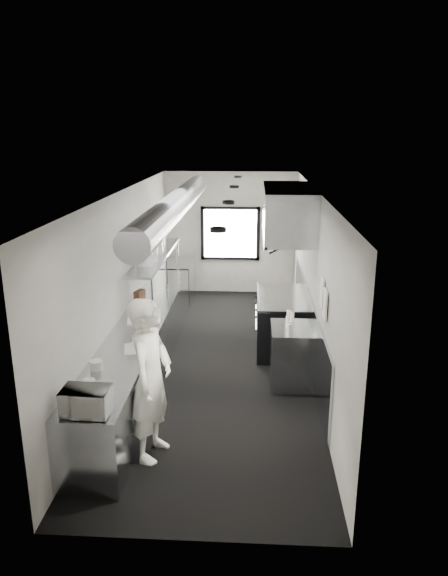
# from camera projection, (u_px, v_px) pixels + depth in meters

# --- Properties ---
(floor) EXTENTS (3.00, 8.00, 0.01)m
(floor) POSITION_uv_depth(u_px,v_px,m) (219.00, 362.00, 8.80)
(floor) COLOR black
(floor) RESTS_ON ground
(ceiling) EXTENTS (3.00, 8.00, 0.01)m
(ceiling) POSITION_uv_depth(u_px,v_px,m) (218.00, 192.00, 8.00)
(ceiling) COLOR beige
(ceiling) RESTS_ON wall_back
(wall_back) EXTENTS (3.00, 0.02, 2.80)m
(wall_back) POSITION_uv_depth(u_px,v_px,m) (230.00, 233.00, 12.22)
(wall_back) COLOR beige
(wall_back) RESTS_ON floor
(wall_front) EXTENTS (3.00, 0.02, 2.80)m
(wall_front) POSITION_uv_depth(u_px,v_px,m) (187.00, 407.00, 4.57)
(wall_front) COLOR beige
(wall_front) RESTS_ON floor
(wall_left) EXTENTS (0.02, 8.00, 2.80)m
(wall_left) POSITION_uv_depth(u_px,v_px,m) (125.00, 279.00, 8.48)
(wall_left) COLOR beige
(wall_left) RESTS_ON floor
(wall_right) EXTENTS (0.02, 8.00, 2.80)m
(wall_right) POSITION_uv_depth(u_px,v_px,m) (314.00, 282.00, 8.32)
(wall_right) COLOR beige
(wall_right) RESTS_ON floor
(wall_cladding) EXTENTS (0.03, 5.50, 1.10)m
(wall_cladding) POSITION_uv_depth(u_px,v_px,m) (308.00, 326.00, 8.85)
(wall_cladding) COLOR #99A0A6
(wall_cladding) RESTS_ON wall_right
(hvac_duct) EXTENTS (0.40, 6.40, 0.40)m
(hvac_duct) POSITION_uv_depth(u_px,v_px,m) (177.00, 204.00, 8.49)
(hvac_duct) COLOR gray
(hvac_duct) RESTS_ON ceiling
(service_window) EXTENTS (1.36, 0.05, 1.25)m
(service_window) POSITION_uv_depth(u_px,v_px,m) (230.00, 234.00, 12.19)
(service_window) COLOR white
(service_window) RESTS_ON wall_back
(exhaust_hood) EXTENTS (0.81, 2.20, 0.88)m
(exhaust_hood) POSITION_uv_depth(u_px,v_px,m) (288.00, 212.00, 8.72)
(exhaust_hood) COLOR #99A0A6
(exhaust_hood) RESTS_ON ceiling
(prep_counter) EXTENTS (0.70, 6.00, 0.90)m
(prep_counter) POSITION_uv_depth(u_px,v_px,m) (143.00, 347.00, 8.26)
(prep_counter) COLOR #99A0A6
(prep_counter) RESTS_ON floor
(pass_shelf) EXTENTS (0.45, 3.00, 0.68)m
(pass_shelf) POSITION_uv_depth(u_px,v_px,m) (155.00, 257.00, 9.38)
(pass_shelf) COLOR #99A0A6
(pass_shelf) RESTS_ON prep_counter
(range) EXTENTS (0.88, 1.60, 0.94)m
(range) POSITION_uv_depth(u_px,v_px,m) (281.00, 322.00, 9.28)
(range) COLOR black
(range) RESTS_ON floor
(bottle_station) EXTENTS (0.65, 0.80, 0.90)m
(bottle_station) POSITION_uv_depth(u_px,v_px,m) (292.00, 356.00, 7.94)
(bottle_station) COLOR #99A0A6
(bottle_station) RESTS_ON floor
(far_work_table) EXTENTS (0.70, 1.20, 0.90)m
(far_work_table) POSITION_uv_depth(u_px,v_px,m) (177.00, 282.00, 11.79)
(far_work_table) COLOR #99A0A6
(far_work_table) RESTS_ON floor
(notice_sheet_a) EXTENTS (0.02, 0.28, 0.38)m
(notice_sheet_a) POSITION_uv_depth(u_px,v_px,m) (322.00, 293.00, 7.11)
(notice_sheet_a) COLOR white
(notice_sheet_a) RESTS_ON wall_right
(notice_sheet_b) EXTENTS (0.02, 0.28, 0.38)m
(notice_sheet_b) POSITION_uv_depth(u_px,v_px,m) (325.00, 304.00, 6.79)
(notice_sheet_b) COLOR white
(notice_sheet_b) RESTS_ON wall_right
(line_cook) EXTENTS (0.60, 0.78, 1.93)m
(line_cook) POSITION_uv_depth(u_px,v_px,m) (151.00, 380.00, 6.04)
(line_cook) COLOR white
(line_cook) RESTS_ON floor
(microwave) EXTENTS (0.47, 0.36, 0.27)m
(microwave) POSITION_uv_depth(u_px,v_px,m) (86.00, 401.00, 5.42)
(microwave) COLOR silver
(microwave) RESTS_ON prep_counter
(deli_tub_a) EXTENTS (0.15, 0.15, 0.11)m
(deli_tub_a) POSITION_uv_depth(u_px,v_px,m) (89.00, 384.00, 5.96)
(deli_tub_a) COLOR silver
(deli_tub_a) RESTS_ON prep_counter
(deli_tub_b) EXTENTS (0.16, 0.16, 0.11)m
(deli_tub_b) POSITION_uv_depth(u_px,v_px,m) (96.00, 365.00, 6.44)
(deli_tub_b) COLOR silver
(deli_tub_b) RESTS_ON prep_counter
(newspaper) EXTENTS (0.38, 0.44, 0.01)m
(newspaper) POSITION_uv_depth(u_px,v_px,m) (136.00, 349.00, 7.05)
(newspaper) COLOR silver
(newspaper) RESTS_ON prep_counter
(small_plate) EXTENTS (0.21, 0.21, 0.02)m
(small_plate) POSITION_uv_depth(u_px,v_px,m) (137.00, 344.00, 7.20)
(small_plate) COLOR silver
(small_plate) RESTS_ON prep_counter
(pastry) EXTENTS (0.10, 0.10, 0.10)m
(pastry) POSITION_uv_depth(u_px,v_px,m) (137.00, 340.00, 7.18)
(pastry) COLOR tan
(pastry) RESTS_ON small_plate
(cutting_board) EXTENTS (0.61, 0.74, 0.02)m
(cutting_board) POSITION_uv_depth(u_px,v_px,m) (144.00, 316.00, 8.25)
(cutting_board) COLOR silver
(cutting_board) RESTS_ON prep_counter
(knife_block) EXTENTS (0.17, 0.25, 0.25)m
(knife_block) POSITION_uv_depth(u_px,v_px,m) (140.00, 298.00, 8.79)
(knife_block) COLOR #56331E
(knife_block) RESTS_ON prep_counter
(plate_stack_a) EXTENTS (0.32, 0.32, 0.31)m
(plate_stack_a) POSITION_uv_depth(u_px,v_px,m) (144.00, 256.00, 8.61)
(plate_stack_a) COLOR silver
(plate_stack_a) RESTS_ON pass_shelf
(plate_stack_b) EXTENTS (0.33, 0.33, 0.33)m
(plate_stack_b) POSITION_uv_depth(u_px,v_px,m) (150.00, 251.00, 8.89)
(plate_stack_b) COLOR silver
(plate_stack_b) RESTS_ON pass_shelf
(plate_stack_c) EXTENTS (0.32, 0.32, 0.37)m
(plate_stack_c) POSITION_uv_depth(u_px,v_px,m) (156.00, 243.00, 9.42)
(plate_stack_c) COLOR silver
(plate_stack_c) RESTS_ON pass_shelf
(plate_stack_d) EXTENTS (0.23, 0.23, 0.35)m
(plate_stack_d) POSITION_uv_depth(u_px,v_px,m) (159.00, 238.00, 9.91)
(plate_stack_d) COLOR silver
(plate_stack_d) RESTS_ON pass_shelf
(squeeze_bottle_a) EXTENTS (0.07, 0.07, 0.18)m
(squeeze_bottle_a) POSITION_uv_depth(u_px,v_px,m) (289.00, 330.00, 7.45)
(squeeze_bottle_a) COLOR silver
(squeeze_bottle_a) RESTS_ON bottle_station
(squeeze_bottle_b) EXTENTS (0.08, 0.08, 0.17)m
(squeeze_bottle_b) POSITION_uv_depth(u_px,v_px,m) (291.00, 327.00, 7.61)
(squeeze_bottle_b) COLOR silver
(squeeze_bottle_b) RESTS_ON bottle_station
(squeeze_bottle_c) EXTENTS (0.07, 0.07, 0.17)m
(squeeze_bottle_c) POSITION_uv_depth(u_px,v_px,m) (288.00, 322.00, 7.82)
(squeeze_bottle_c) COLOR silver
(squeeze_bottle_c) RESTS_ON bottle_station
(squeeze_bottle_d) EXTENTS (0.06, 0.06, 0.18)m
(squeeze_bottle_d) POSITION_uv_depth(u_px,v_px,m) (292.00, 318.00, 7.94)
(squeeze_bottle_d) COLOR silver
(squeeze_bottle_d) RESTS_ON bottle_station
(squeeze_bottle_e) EXTENTS (0.06, 0.06, 0.18)m
(squeeze_bottle_e) POSITION_uv_depth(u_px,v_px,m) (289.00, 316.00, 8.04)
(squeeze_bottle_e) COLOR silver
(squeeze_bottle_e) RESTS_ON bottle_station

